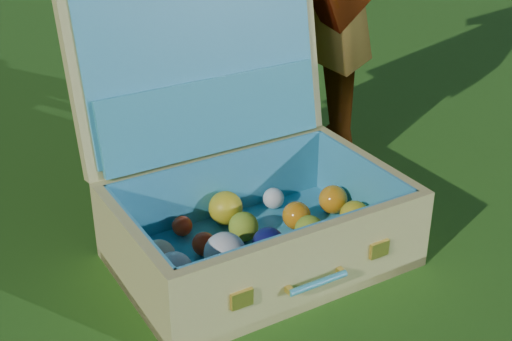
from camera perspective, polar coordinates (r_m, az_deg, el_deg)
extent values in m
plane|color=#215114|center=(1.47, -6.05, -11.44)|extent=(60.00, 60.00, 0.00)
cube|color=tan|center=(1.62, 0.31, -6.83)|extent=(0.73, 0.63, 0.02)
cube|color=tan|center=(1.44, 4.33, -7.87)|extent=(0.57, 0.28, 0.19)
cube|color=tan|center=(1.72, -3.01, -1.44)|extent=(0.57, 0.28, 0.19)
cube|color=tan|center=(1.47, -9.80, -7.41)|extent=(0.17, 0.34, 0.19)
cube|color=tan|center=(1.72, 8.84, -1.68)|extent=(0.17, 0.34, 0.19)
cube|color=teal|center=(1.61, 0.31, -6.40)|extent=(0.67, 0.57, 0.01)
cube|color=teal|center=(1.44, 4.02, -7.22)|extent=(0.52, 0.24, 0.16)
cube|color=teal|center=(1.70, -2.79, -1.30)|extent=(0.52, 0.24, 0.16)
cube|color=teal|center=(1.47, -9.30, -6.89)|extent=(0.16, 0.34, 0.16)
cube|color=teal|center=(1.71, 8.49, -1.47)|extent=(0.16, 0.34, 0.16)
cube|color=tan|center=(1.66, -4.39, 8.42)|extent=(0.61, 0.36, 0.41)
cube|color=teal|center=(1.64, -4.07, 8.36)|extent=(0.55, 0.31, 0.36)
cube|color=teal|center=(1.65, -3.44, 4.41)|extent=(0.52, 0.28, 0.17)
cube|color=#F2C659|center=(1.36, -1.13, -10.25)|extent=(0.05, 0.03, 0.04)
cube|color=#F2C659|center=(1.51, 9.85, -6.24)|extent=(0.05, 0.03, 0.04)
cylinder|color=teal|center=(1.43, 5.00, -8.96)|extent=(0.13, 0.07, 0.01)
cube|color=#F2C659|center=(1.40, 2.71, -9.57)|extent=(0.02, 0.02, 0.01)
cube|color=#F2C659|center=(1.46, 6.81, -8.04)|extent=(0.02, 0.02, 0.01)
sphere|color=beige|center=(1.40, -5.24, -10.08)|extent=(0.09, 0.09, 0.09)
sphere|color=#A1BA2D|center=(1.44, -1.34, -9.07)|extent=(0.07, 0.07, 0.07)
sphere|color=#101150|center=(1.51, 2.78, -7.57)|extent=(0.06, 0.06, 0.06)
sphere|color=#A1BA2D|center=(1.56, 6.30, -6.19)|extent=(0.07, 0.07, 0.07)
sphere|color=#A1BA2D|center=(1.62, 10.38, -5.13)|extent=(0.07, 0.07, 0.07)
sphere|color=silver|center=(1.48, -6.60, -8.03)|extent=(0.08, 0.08, 0.08)
sphere|color=silver|center=(1.51, -2.50, -6.62)|extent=(0.09, 0.09, 0.09)
sphere|color=#101150|center=(1.56, 1.00, -5.87)|extent=(0.07, 0.07, 0.07)
sphere|color=#A1BA2D|center=(1.62, 4.29, -4.78)|extent=(0.07, 0.07, 0.07)
sphere|color=gold|center=(1.68, 7.89, -3.58)|extent=(0.07, 0.07, 0.07)
sphere|color=beige|center=(1.53, -7.77, -6.81)|extent=(0.07, 0.07, 0.07)
sphere|color=red|center=(1.58, -4.19, -5.88)|extent=(0.05, 0.05, 0.05)
sphere|color=#A1BA2D|center=(1.62, -1.01, -4.51)|extent=(0.07, 0.07, 0.07)
sphere|color=orange|center=(1.67, 3.26, -3.62)|extent=(0.07, 0.07, 0.07)
sphere|color=orange|center=(1.74, 6.18, -2.32)|extent=(0.07, 0.07, 0.07)
sphere|color=orange|center=(1.60, -9.53, -5.75)|extent=(0.06, 0.06, 0.06)
sphere|color=red|center=(1.65, -5.92, -4.43)|extent=(0.05, 0.05, 0.05)
sphere|color=gold|center=(1.68, -2.44, -3.02)|extent=(0.08, 0.08, 0.08)
sphere|color=silver|center=(1.75, 1.41, -2.24)|extent=(0.05, 0.05, 0.05)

